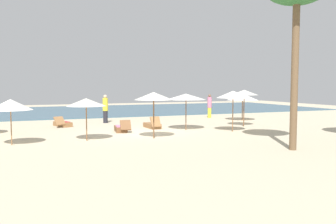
% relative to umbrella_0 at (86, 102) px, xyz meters
% --- Properties ---
extents(ground_plane, '(60.00, 60.00, 0.00)m').
position_rel_umbrella_0_xyz_m(ground_plane, '(3.34, 1.79, -1.79)').
color(ground_plane, beige).
extents(ocean_water, '(48.00, 16.00, 0.06)m').
position_rel_umbrella_0_xyz_m(ocean_water, '(3.34, 18.79, -1.76)').
color(ocean_water, '#3D6075').
rests_on(ocean_water, ground_plane).
extents(umbrella_0, '(1.82, 1.82, 1.98)m').
position_rel_umbrella_0_xyz_m(umbrella_0, '(0.00, 0.00, 0.00)').
color(umbrella_0, brown).
rests_on(umbrella_0, ground_plane).
extents(umbrella_2, '(1.83, 1.83, 1.99)m').
position_rel_umbrella_0_xyz_m(umbrella_2, '(-3.21, -0.06, -0.04)').
color(umbrella_2, olive).
rests_on(umbrella_2, ground_plane).
extents(umbrella_3, '(2.27, 2.27, 1.96)m').
position_rel_umbrella_0_xyz_m(umbrella_3, '(12.04, 5.28, -0.08)').
color(umbrella_3, brown).
rests_on(umbrella_3, ground_plane).
extents(umbrella_4, '(1.88, 1.88, 2.25)m').
position_rel_umbrella_0_xyz_m(umbrella_4, '(3.13, -0.51, 0.26)').
color(umbrella_4, brown).
rests_on(umbrella_4, ground_plane).
extents(umbrella_5, '(1.84, 1.84, 2.27)m').
position_rel_umbrella_0_xyz_m(umbrella_5, '(8.04, 0.21, 0.27)').
color(umbrella_5, brown).
rests_on(umbrella_5, ground_plane).
extents(umbrella_6, '(2.26, 2.26, 2.08)m').
position_rel_umbrella_0_xyz_m(umbrella_6, '(5.96, 1.89, 0.12)').
color(umbrella_6, brown).
rests_on(umbrella_6, ground_plane).
extents(umbrella_7, '(1.72, 1.72, 2.28)m').
position_rel_umbrella_0_xyz_m(umbrella_7, '(10.04, 2.12, 0.32)').
color(umbrella_7, brown).
rests_on(umbrella_7, ground_plane).
extents(lounger_0, '(0.68, 1.66, 0.75)m').
position_rel_umbrella_0_xyz_m(lounger_0, '(4.44, 3.39, -1.62)').
color(lounger_0, olive).
rests_on(lounger_0, ground_plane).
extents(lounger_1, '(1.14, 1.80, 0.67)m').
position_rel_umbrella_0_xyz_m(lounger_1, '(-0.51, 6.26, -1.62)').
color(lounger_1, olive).
rests_on(lounger_1, ground_plane).
extents(lounger_2, '(0.82, 1.76, 0.68)m').
position_rel_umbrella_0_xyz_m(lounger_2, '(2.29, 2.55, -1.62)').
color(lounger_2, brown).
rests_on(lounger_2, ground_plane).
extents(person_1, '(0.36, 0.36, 1.92)m').
position_rel_umbrella_0_xyz_m(person_1, '(2.42, 7.31, -0.82)').
color(person_1, '#26262D').
rests_on(person_1, ground_plane).
extents(person_2, '(0.37, 0.37, 1.85)m').
position_rel_umbrella_0_xyz_m(person_2, '(10.81, 8.00, -0.85)').
color(person_2, yellow).
rests_on(person_2, ground_plane).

